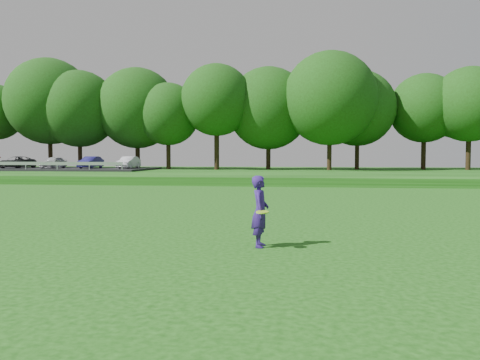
# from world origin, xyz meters

# --- Properties ---
(ground) EXTENTS (140.00, 140.00, 0.00)m
(ground) POSITION_xyz_m (0.00, 0.00, 0.00)
(ground) COLOR #15430D
(ground) RESTS_ON ground
(berm) EXTENTS (130.00, 30.00, 0.60)m
(berm) POSITION_xyz_m (0.00, 34.00, 0.30)
(berm) COLOR #15430D
(berm) RESTS_ON ground
(walking_path) EXTENTS (130.00, 1.60, 0.04)m
(walking_path) POSITION_xyz_m (0.00, 20.00, 0.02)
(walking_path) COLOR gray
(walking_path) RESTS_ON ground
(treeline) EXTENTS (104.00, 7.00, 15.00)m
(treeline) POSITION_xyz_m (0.00, 38.00, 8.10)
(treeline) COLOR #1A3E0E
(treeline) RESTS_ON berm
(parking_lot) EXTENTS (24.00, 9.00, 1.38)m
(parking_lot) POSITION_xyz_m (-24.35, 32.82, 1.06)
(parking_lot) COLOR black
(parking_lot) RESTS_ON berm
(woman) EXTENTS (0.42, 0.79, 1.61)m
(woman) POSITION_xyz_m (2.36, -1.35, 0.81)
(woman) COLOR navy
(woman) RESTS_ON ground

